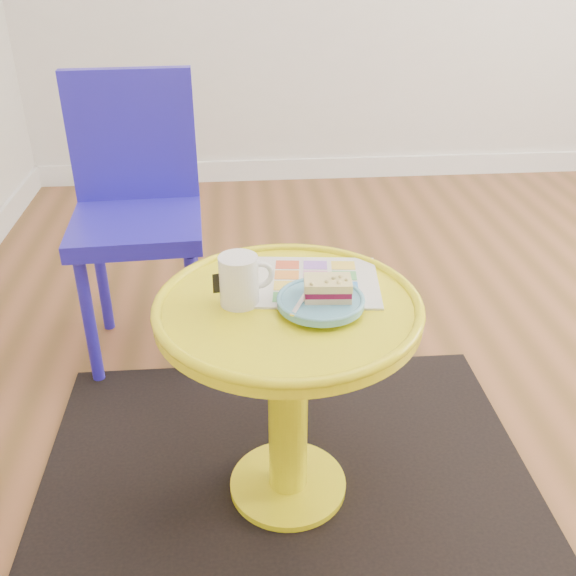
{
  "coord_description": "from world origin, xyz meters",
  "views": [
    {
      "loc": [
        -0.88,
        -1.63,
        1.27
      ],
      "look_at": [
        -0.77,
        -0.42,
        0.6
      ],
      "focal_mm": 40.0,
      "sensor_mm": 36.0,
      "label": 1
    }
  ],
  "objects": [
    {
      "name": "mug",
      "position": [
        -0.87,
        -0.4,
        0.62
      ],
      "size": [
        0.12,
        0.09,
        0.11
      ],
      "rotation": [
        0.0,
        0.0,
        0.21
      ],
      "color": "white",
      "rests_on": "side_table"
    },
    {
      "name": "room_walls",
      "position": [
        -0.99,
        0.99,
        0.06
      ],
      "size": [
        4.0,
        4.0,
        4.0
      ],
      "color": "silver",
      "rests_on": "ground"
    },
    {
      "name": "side_table",
      "position": [
        -0.77,
        -0.42,
        0.4
      ],
      "size": [
        0.59,
        0.59,
        0.56
      ],
      "color": "yellow",
      "rests_on": "ground"
    },
    {
      "name": "rug",
      "position": [
        -0.77,
        -0.42,
        0.0
      ],
      "size": [
        1.31,
        1.11,
        0.01
      ],
      "primitive_type": "cube",
      "rotation": [
        0.0,
        0.0,
        -0.01
      ],
      "color": "black",
      "rests_on": "ground"
    },
    {
      "name": "plate",
      "position": [
        -0.7,
        -0.45,
        0.58
      ],
      "size": [
        0.19,
        0.19,
        0.02
      ],
      "color": "#569CB7",
      "rests_on": "newspaper"
    },
    {
      "name": "floor",
      "position": [
        0.0,
        0.0,
        0.0
      ],
      "size": [
        4.0,
        4.0,
        0.0
      ],
      "primitive_type": "plane",
      "color": "brown",
      "rests_on": "ground"
    },
    {
      "name": "cake_slice",
      "position": [
        -0.69,
        -0.44,
        0.61
      ],
      "size": [
        0.11,
        0.07,
        0.04
      ],
      "rotation": [
        0.0,
        0.0,
        -0.08
      ],
      "color": "#D3BC8C",
      "rests_on": "plate"
    },
    {
      "name": "chair",
      "position": [
        -1.19,
        0.34,
        0.53
      ],
      "size": [
        0.42,
        0.42,
        0.91
      ],
      "rotation": [
        0.0,
        0.0,
        0.05
      ],
      "color": "#251BB4",
      "rests_on": "ground"
    },
    {
      "name": "fork",
      "position": [
        -0.74,
        -0.44,
        0.59
      ],
      "size": [
        0.07,
        0.14,
        0.0
      ],
      "rotation": [
        0.0,
        0.0,
        -0.41
      ],
      "color": "silver",
      "rests_on": "plate"
    },
    {
      "name": "newspaper",
      "position": [
        -0.7,
        -0.33,
        0.56
      ],
      "size": [
        0.32,
        0.28,
        0.01
      ],
      "primitive_type": "cube",
      "rotation": [
        0.0,
        0.0,
        -0.11
      ],
      "color": "silver",
      "rests_on": "side_table"
    }
  ]
}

